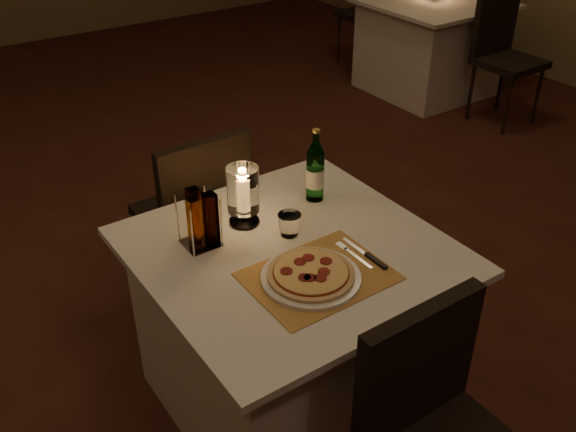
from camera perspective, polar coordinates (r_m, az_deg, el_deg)
floor at (r=2.96m, az=-4.82°, el=-10.83°), size 8.00×10.00×0.02m
main_table at (r=2.42m, az=0.27°, el=-9.98°), size 1.00×1.00×0.74m
chair_near at (r=1.93m, az=13.09°, el=-17.60°), size 0.42×0.42×0.90m
chair_far at (r=2.82m, az=-8.05°, el=0.84°), size 0.42×0.42×0.90m
placemat at (r=2.07m, az=2.71°, el=-5.38°), size 0.45×0.34×0.00m
plate at (r=2.05m, az=2.04°, el=-5.47°), size 0.32×0.32×0.01m
pizza at (r=2.04m, az=2.05°, el=-5.11°), size 0.28×0.28×0.02m
fork at (r=2.17m, az=5.67°, el=-3.32°), size 0.02×0.18×0.00m
knife at (r=2.15m, az=7.42°, el=-3.70°), size 0.02×0.22×0.01m
tumbler at (r=2.24m, az=0.12°, el=-0.78°), size 0.08×0.08×0.08m
water_bottle at (r=2.42m, az=2.44°, el=3.95°), size 0.07×0.07×0.29m
hurricane_candle at (r=2.27m, az=-4.03°, el=2.19°), size 0.12×0.12×0.22m
cruet_caddy at (r=2.17m, az=-7.79°, el=-0.50°), size 0.12×0.12×0.21m
neighbor_table_right at (r=5.57m, az=12.43°, el=14.51°), size 1.00×1.00×0.74m
neighbor_chair_ra at (r=5.09m, az=18.51°, el=14.01°), size 0.42×0.42×0.90m
neighbor_chair_rb at (r=6.02m, az=7.58°, el=17.98°), size 0.42×0.42×0.90m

